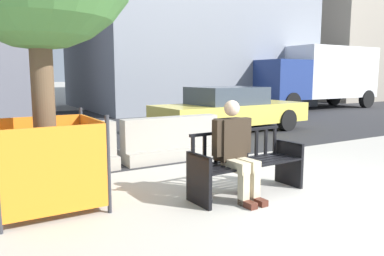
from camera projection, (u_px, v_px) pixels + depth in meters
ground_plane at (316, 199)px, 5.00m from camera, size 200.00×200.00×0.00m
street_asphalt at (107, 125)px, 12.39m from camera, size 120.00×12.00×0.01m
street_bench at (246, 166)px, 5.19m from camera, size 1.71×0.59×0.88m
seated_person at (235, 148)px, 4.96m from camera, size 0.58×0.73×1.31m
jersey_barrier_centre at (171, 142)px, 7.36m from camera, size 2.00×0.68×0.84m
jersey_barrier_left at (56, 154)px, 6.25m from camera, size 2.00×0.68×0.84m
construction_fence at (47, 161)px, 4.63m from camera, size 1.23×1.23×1.18m
car_taxi_near at (230, 109)px, 10.97m from camera, size 4.76×2.07×1.31m
delivery_truck at (319, 75)px, 18.65m from camera, size 6.82×2.39×3.05m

